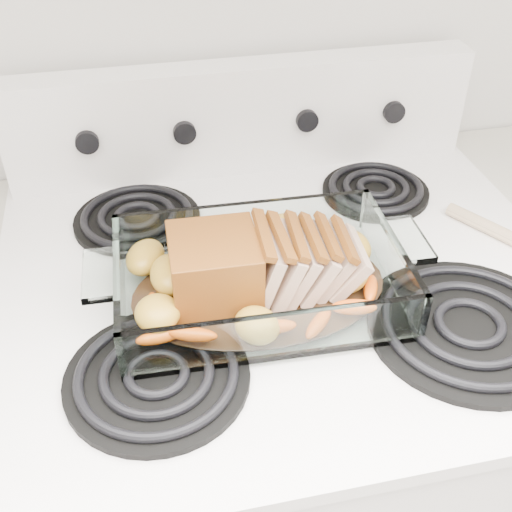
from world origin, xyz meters
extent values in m
cube|color=white|center=(0.00, 1.66, 0.46)|extent=(0.76, 0.65, 0.92)
cube|color=white|center=(0.00, 1.66, 0.93)|extent=(0.78, 0.67, 0.02)
cube|color=white|center=(0.00, 1.95, 1.03)|extent=(0.76, 0.06, 0.18)
cylinder|color=black|center=(-0.19, 1.50, 0.94)|extent=(0.21, 0.21, 0.01)
cylinder|color=black|center=(0.19, 1.50, 0.94)|extent=(0.25, 0.25, 0.01)
cylinder|color=black|center=(-0.19, 1.81, 0.94)|extent=(0.19, 0.19, 0.01)
cylinder|color=black|center=(0.19, 1.81, 0.94)|extent=(0.17, 0.17, 0.01)
cylinder|color=black|center=(-0.25, 1.92, 1.03)|extent=(0.04, 0.02, 0.04)
cylinder|color=black|center=(-0.10, 1.92, 1.03)|extent=(0.04, 0.02, 0.04)
cylinder|color=black|center=(0.10, 1.92, 1.03)|extent=(0.04, 0.02, 0.04)
cylinder|color=black|center=(0.25, 1.92, 1.03)|extent=(0.04, 0.02, 0.04)
cube|color=white|center=(-0.05, 1.60, 0.95)|extent=(0.35, 0.23, 0.01)
cube|color=white|center=(-0.05, 1.49, 0.98)|extent=(0.35, 0.01, 0.06)
cube|color=white|center=(-0.05, 1.72, 0.98)|extent=(0.35, 0.01, 0.06)
cube|color=white|center=(-0.22, 1.60, 0.98)|extent=(0.01, 0.23, 0.06)
cube|color=white|center=(0.12, 1.60, 0.98)|extent=(0.01, 0.23, 0.06)
cylinder|color=black|center=(-0.05, 1.60, 0.95)|extent=(0.20, 0.20, 0.00)
cube|color=brown|center=(-0.10, 1.60, 1.00)|extent=(0.11, 0.11, 0.09)
cube|color=#C1AA96|center=(-0.04, 1.60, 0.99)|extent=(0.04, 0.10, 0.08)
cube|color=#C1AA96|center=(-0.02, 1.60, 0.99)|extent=(0.04, 0.10, 0.08)
cube|color=#C1AA96|center=(0.00, 1.60, 0.99)|extent=(0.05, 0.10, 0.07)
cube|color=#C1AA96|center=(0.02, 1.60, 0.99)|extent=(0.05, 0.10, 0.07)
cube|color=#C1AA96|center=(0.04, 1.60, 0.99)|extent=(0.05, 0.09, 0.07)
cube|color=#C1AA96|center=(0.06, 1.60, 0.99)|extent=(0.05, 0.09, 0.06)
ellipsoid|color=#FD500C|center=(-0.18, 1.53, 0.96)|extent=(0.05, 0.02, 0.02)
ellipsoid|color=#FD500C|center=(0.06, 1.53, 0.96)|extent=(0.05, 0.02, 0.02)
ellipsoid|color=#FD500C|center=(0.09, 1.62, 0.96)|extent=(0.05, 0.02, 0.02)
ellipsoid|color=#FD500C|center=(-0.19, 1.64, 0.96)|extent=(0.05, 0.02, 0.02)
ellipsoid|color=#B58D1D|center=(-0.19, 1.67, 0.97)|extent=(0.06, 0.05, 0.04)
ellipsoid|color=#B58D1D|center=(-0.03, 1.68, 0.97)|extent=(0.06, 0.05, 0.04)
ellipsoid|color=#B58D1D|center=(0.06, 1.59, 0.97)|extent=(0.06, 0.05, 0.04)
camera|label=1|loc=(-0.18, 1.00, 1.49)|focal=45.00mm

